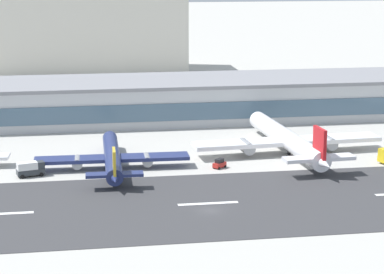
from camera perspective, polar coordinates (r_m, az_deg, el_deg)
name	(u,v)px	position (r m, az deg, el deg)	size (l,w,h in m)	color
ground_plane	(210,211)	(143.66, 1.37, -5.64)	(1400.00, 1400.00, 0.00)	#B2AFA8
runway_strip	(206,204)	(147.59, 1.08, -5.09)	(800.00, 40.44, 0.08)	#38383A
runway_centreline_dash_3	(1,214)	(146.28, -14.30, -5.68)	(12.00, 1.20, 0.01)	white
runway_centreline_dash_4	(208,203)	(147.65, 1.23, -5.07)	(12.00, 1.20, 0.01)	white
terminal_building	(180,99)	(224.91, -0.95, 2.93)	(146.89, 29.75, 11.95)	#B7BABC
distant_hotel_block	(77,29)	(323.47, -8.72, 8.11)	(90.60, 31.74, 35.86)	beige
airliner_gold_tail_gate_1	(112,158)	(171.34, -6.08, -1.60)	(35.30, 40.97, 8.55)	navy
airliner_red_tail_gate_2	(289,141)	(184.88, 7.38, -0.29)	(47.65, 52.19, 10.89)	white
service_baggage_tug_1	(219,164)	(172.20, 2.10, -2.04)	(3.49, 3.27, 2.20)	#B2231E
service_box_truck_2	(31,168)	(169.30, -12.17, -2.35)	(6.42, 3.92, 3.25)	#2D3338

